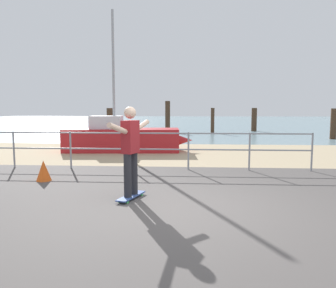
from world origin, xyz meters
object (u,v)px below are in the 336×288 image
sailboat (126,138)px  skateboarder (130,146)px  traffic_cone (44,171)px  skateboard (131,196)px

sailboat → skateboarder: 6.95m
traffic_cone → skateboard: bearing=-31.3°
skateboarder → traffic_cone: (-2.30, 1.40, -0.77)m
sailboat → traffic_cone: size_ratio=10.76×
sailboat → skateboard: sailboat is taller
skateboard → traffic_cone: traffic_cone is taller
sailboat → traffic_cone: 5.47m
sailboat → traffic_cone: (-0.91, -5.39, -0.27)m
sailboat → skateboard: bearing=-78.4°
skateboard → traffic_cone: 2.70m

